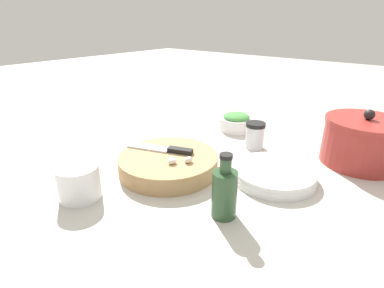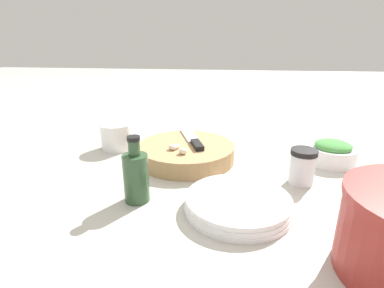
{
  "view_description": "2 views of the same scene",
  "coord_description": "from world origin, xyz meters",
  "px_view_note": "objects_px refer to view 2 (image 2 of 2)",
  "views": [
    {
      "loc": [
        0.59,
        0.45,
        0.39
      ],
      "look_at": [
        0.05,
        0.0,
        0.09
      ],
      "focal_mm": 28.0,
      "sensor_mm": 36.0,
      "label": 1
    },
    {
      "loc": [
        -0.04,
        0.7,
        0.33
      ],
      "look_at": [
        0.05,
        -0.04,
        0.06
      ],
      "focal_mm": 28.0,
      "sensor_mm": 36.0,
      "label": 2
    }
  ],
  "objects_px": {
    "spice_jar": "(302,166)",
    "chef_knife": "(193,140)",
    "plate_stack": "(238,203)",
    "cutting_board": "(186,153)",
    "oil_bottle": "(136,176)",
    "coffee_mug": "(117,136)",
    "garlic_cloves": "(178,149)",
    "herb_bowl": "(332,152)"
  },
  "relations": [
    {
      "from": "garlic_cloves",
      "to": "herb_bowl",
      "type": "bearing_deg",
      "value": -168.24
    },
    {
      "from": "garlic_cloves",
      "to": "oil_bottle",
      "type": "distance_m",
      "value": 0.18
    },
    {
      "from": "chef_knife",
      "to": "coffee_mug",
      "type": "xyz_separation_m",
      "value": [
        0.24,
        -0.04,
        -0.01
      ]
    },
    {
      "from": "herb_bowl",
      "to": "plate_stack",
      "type": "xyz_separation_m",
      "value": [
        0.26,
        0.27,
        -0.02
      ]
    },
    {
      "from": "chef_knife",
      "to": "herb_bowl",
      "type": "distance_m",
      "value": 0.38
    },
    {
      "from": "chef_knife",
      "to": "coffee_mug",
      "type": "distance_m",
      "value": 0.24
    },
    {
      "from": "chef_knife",
      "to": "cutting_board",
      "type": "bearing_deg",
      "value": -137.31
    },
    {
      "from": "coffee_mug",
      "to": "chef_knife",
      "type": "bearing_deg",
      "value": 170.75
    },
    {
      "from": "garlic_cloves",
      "to": "herb_bowl",
      "type": "height_order",
      "value": "herb_bowl"
    },
    {
      "from": "chef_knife",
      "to": "garlic_cloves",
      "type": "bearing_deg",
      "value": -127.69
    },
    {
      "from": "cutting_board",
      "to": "oil_bottle",
      "type": "bearing_deg",
      "value": 72.39
    },
    {
      "from": "coffee_mug",
      "to": "plate_stack",
      "type": "distance_m",
      "value": 0.48
    },
    {
      "from": "herb_bowl",
      "to": "chef_knife",
      "type": "bearing_deg",
      "value": -0.24
    },
    {
      "from": "spice_jar",
      "to": "plate_stack",
      "type": "xyz_separation_m",
      "value": [
        0.15,
        0.14,
        -0.03
      ]
    },
    {
      "from": "plate_stack",
      "to": "chef_knife",
      "type": "bearing_deg",
      "value": -66.02
    },
    {
      "from": "cutting_board",
      "to": "spice_jar",
      "type": "relative_size",
      "value": 3.16
    },
    {
      "from": "coffee_mug",
      "to": "plate_stack",
      "type": "xyz_separation_m",
      "value": [
        -0.36,
        0.31,
        -0.02
      ]
    },
    {
      "from": "coffee_mug",
      "to": "plate_stack",
      "type": "height_order",
      "value": "coffee_mug"
    },
    {
      "from": "chef_knife",
      "to": "spice_jar",
      "type": "relative_size",
      "value": 2.23
    },
    {
      "from": "chef_knife",
      "to": "garlic_cloves",
      "type": "relative_size",
      "value": 3.25
    },
    {
      "from": "garlic_cloves",
      "to": "herb_bowl",
      "type": "relative_size",
      "value": 0.45
    },
    {
      "from": "herb_bowl",
      "to": "oil_bottle",
      "type": "bearing_deg",
      "value": 28.73
    },
    {
      "from": "spice_jar",
      "to": "cutting_board",
      "type": "bearing_deg",
      "value": -19.93
    },
    {
      "from": "cutting_board",
      "to": "spice_jar",
      "type": "xyz_separation_m",
      "value": [
        -0.29,
        0.1,
        0.02
      ]
    },
    {
      "from": "garlic_cloves",
      "to": "oil_bottle",
      "type": "relative_size",
      "value": 0.41
    },
    {
      "from": "spice_jar",
      "to": "chef_knife",
      "type": "bearing_deg",
      "value": -26.56
    },
    {
      "from": "garlic_cloves",
      "to": "herb_bowl",
      "type": "distance_m",
      "value": 0.42
    },
    {
      "from": "garlic_cloves",
      "to": "herb_bowl",
      "type": "xyz_separation_m",
      "value": [
        -0.41,
        -0.09,
        -0.02
      ]
    },
    {
      "from": "herb_bowl",
      "to": "plate_stack",
      "type": "distance_m",
      "value": 0.37
    },
    {
      "from": "chef_knife",
      "to": "plate_stack",
      "type": "bearing_deg",
      "value": -85.69
    },
    {
      "from": "garlic_cloves",
      "to": "oil_bottle",
      "type": "height_order",
      "value": "oil_bottle"
    },
    {
      "from": "cutting_board",
      "to": "coffee_mug",
      "type": "xyz_separation_m",
      "value": [
        0.22,
        -0.07,
        0.02
      ]
    },
    {
      "from": "oil_bottle",
      "to": "spice_jar",
      "type": "bearing_deg",
      "value": -161.15
    },
    {
      "from": "herb_bowl",
      "to": "spice_jar",
      "type": "height_order",
      "value": "spice_jar"
    },
    {
      "from": "herb_bowl",
      "to": "coffee_mug",
      "type": "height_order",
      "value": "coffee_mug"
    },
    {
      "from": "spice_jar",
      "to": "plate_stack",
      "type": "relative_size",
      "value": 0.39
    },
    {
      "from": "cutting_board",
      "to": "plate_stack",
      "type": "distance_m",
      "value": 0.28
    },
    {
      "from": "herb_bowl",
      "to": "plate_stack",
      "type": "height_order",
      "value": "herb_bowl"
    },
    {
      "from": "oil_bottle",
      "to": "coffee_mug",
      "type": "bearing_deg",
      "value": -63.2
    },
    {
      "from": "coffee_mug",
      "to": "herb_bowl",
      "type": "bearing_deg",
      "value": 176.26
    },
    {
      "from": "chef_knife",
      "to": "spice_jar",
      "type": "height_order",
      "value": "spice_jar"
    },
    {
      "from": "plate_stack",
      "to": "garlic_cloves",
      "type": "bearing_deg",
      "value": -51.2
    }
  ]
}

